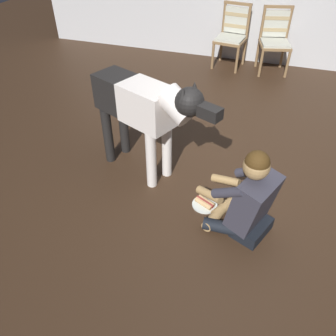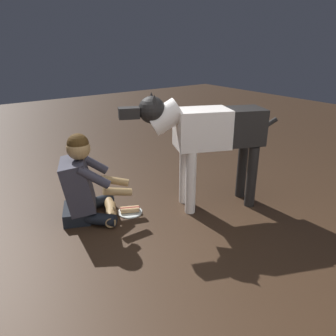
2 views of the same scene
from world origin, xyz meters
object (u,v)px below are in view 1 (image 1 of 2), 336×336
Objects in this scene: dining_chair_left_of_pair at (233,33)px; hot_dog_on_plate at (205,203)px; large_dog at (144,108)px; person_sitting_on_floor at (248,199)px; dining_chair_right_of_pair at (275,37)px.

dining_chair_left_of_pair reaches higher than hot_dog_on_plate.
dining_chair_left_of_pair is 3.21m from large_dog.
hot_dog_on_plate is at bearing 157.05° from person_sitting_on_floor.
large_dog reaches higher than dining_chair_right_of_pair.
dining_chair_left_of_pair and dining_chair_right_of_pair have the same top height.
dining_chair_left_of_pair is at bearing 179.84° from dining_chair_right_of_pair.
hot_dog_on_plate is (0.71, -0.30, -0.74)m from large_dog.
person_sitting_on_floor is 0.57× the size of large_dog.
large_dog is at bearing 157.05° from hot_dog_on_plate.
large_dog is (-1.08, 0.46, 0.43)m from person_sitting_on_floor.
dining_chair_right_of_pair is (0.68, -0.00, 0.00)m from dining_chair_left_of_pair.
dining_chair_left_of_pair reaches higher than person_sitting_on_floor.
large_dog is 6.06× the size of hot_dog_on_plate.
dining_chair_right_of_pair is 3.65m from person_sitting_on_floor.
large_dog reaches higher than person_sitting_on_floor.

